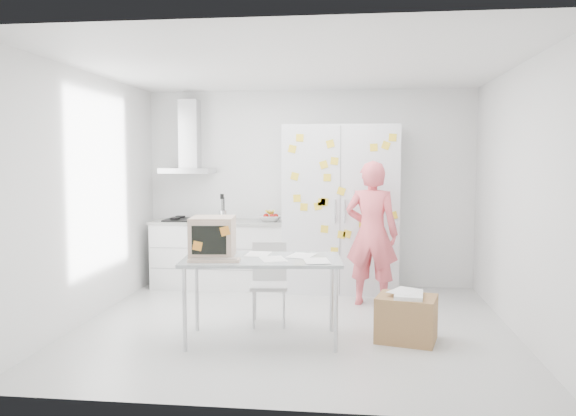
# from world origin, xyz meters

# --- Properties ---
(floor) EXTENTS (4.50, 4.00, 0.02)m
(floor) POSITION_xyz_m (0.00, 0.00, -0.01)
(floor) COLOR silver
(floor) RESTS_ON ground
(walls) EXTENTS (4.52, 4.01, 2.70)m
(walls) POSITION_xyz_m (0.00, 0.72, 1.35)
(walls) COLOR white
(walls) RESTS_ON ground
(ceiling) EXTENTS (4.50, 4.00, 0.02)m
(ceiling) POSITION_xyz_m (0.00, 0.00, 2.70)
(ceiling) COLOR white
(ceiling) RESTS_ON walls
(counter_run) EXTENTS (1.84, 0.63, 1.28)m
(counter_run) POSITION_xyz_m (-1.20, 1.70, 0.47)
(counter_run) COLOR white
(counter_run) RESTS_ON ground
(range_hood) EXTENTS (0.70, 0.48, 1.01)m
(range_hood) POSITION_xyz_m (-1.65, 1.84, 1.96)
(range_hood) COLOR silver
(range_hood) RESTS_ON walls
(tall_cabinet) EXTENTS (1.50, 0.68, 2.20)m
(tall_cabinet) POSITION_xyz_m (0.45, 1.67, 1.10)
(tall_cabinet) COLOR silver
(tall_cabinet) RESTS_ON ground
(person) EXTENTS (0.71, 0.54, 1.74)m
(person) POSITION_xyz_m (0.84, 0.96, 0.87)
(person) COLOR #F35E68
(person) RESTS_ON ground
(desk) EXTENTS (1.57, 0.90, 1.20)m
(desk) POSITION_xyz_m (-0.56, -0.51, 0.91)
(desk) COLOR #A9B2B4
(desk) RESTS_ON ground
(chair) EXTENTS (0.43, 0.43, 0.86)m
(chair) POSITION_xyz_m (-0.27, 0.10, 0.49)
(chair) COLOR silver
(chair) RESTS_ON ground
(cardboard_box) EXTENTS (0.64, 0.56, 0.48)m
(cardboard_box) POSITION_xyz_m (1.14, -0.36, 0.23)
(cardboard_box) COLOR #9F7444
(cardboard_box) RESTS_ON ground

